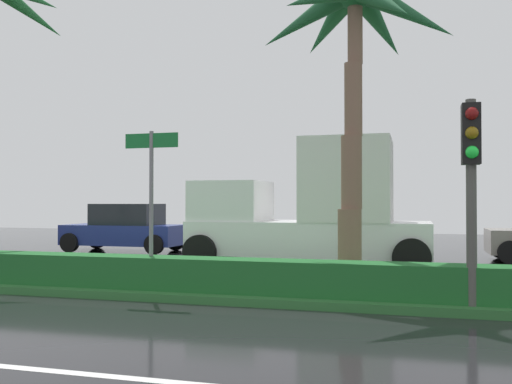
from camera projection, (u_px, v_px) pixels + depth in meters
name	position (u px, v px, depth m)	size (l,w,h in m)	color
ground_plane	(178.00, 281.00, 13.10)	(90.00, 42.00, 0.10)	black
median_strip	(159.00, 281.00, 12.14)	(85.50, 4.00, 0.15)	#2D6B33
median_hedge	(128.00, 271.00, 10.80)	(76.50, 0.70, 0.60)	#1E6028
palm_tree_centre_left	(353.00, 33.00, 11.57)	(4.23, 4.05, 6.51)	brown
traffic_signal_median_right	(471.00, 163.00, 8.85)	(0.28, 0.43, 3.26)	#4C4C47
street_name_sign	(151.00, 187.00, 10.82)	(1.10, 0.08, 3.00)	slate
car_in_traffic_second	(125.00, 228.00, 20.42)	(4.30, 2.02, 1.72)	navy
box_truck_lead	(312.00, 211.00, 15.27)	(6.40, 2.64, 3.46)	white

